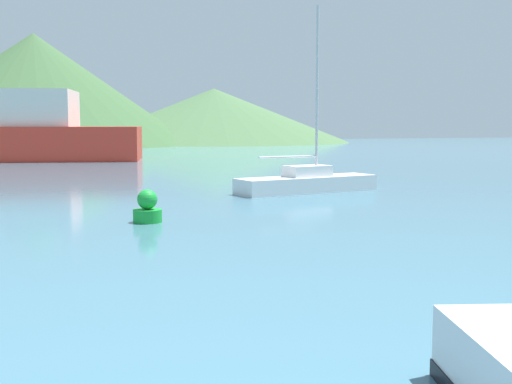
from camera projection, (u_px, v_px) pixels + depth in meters
The scene contains 4 objects.
sailboat_inner at pixel (307, 181), 28.43m from camera, with size 6.84×2.86×8.17m.
buoy_marker at pixel (147, 209), 19.65m from camera, with size 0.89×0.89×1.02m.
hill_central at pixel (35, 89), 95.21m from camera, with size 47.12×47.12×16.43m.
hill_east at pixel (214, 115), 109.78m from camera, with size 46.26×46.26×9.14m.
Camera 1 is at (-4.95, -1.95, 2.98)m, focal length 45.00 mm.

